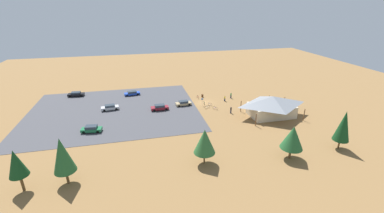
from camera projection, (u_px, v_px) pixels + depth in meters
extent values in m
plane|color=olive|center=(205.00, 103.00, 71.73)|extent=(160.00, 160.00, 0.00)
cube|color=#424247|center=(114.00, 110.00, 66.93)|extent=(43.21, 34.78, 0.05)
cube|color=beige|center=(271.00, 110.00, 63.16)|extent=(10.49, 6.52, 2.99)
pyramid|color=gray|center=(272.00, 101.00, 62.18)|extent=(12.88, 8.91, 2.20)
cylinder|color=brown|center=(284.00, 102.00, 68.33)|extent=(0.20, 0.20, 2.99)
cylinder|color=brown|center=(241.00, 106.00, 65.69)|extent=(0.20, 0.20, 2.99)
cylinder|color=brown|center=(304.00, 115.00, 60.62)|extent=(0.20, 0.20, 2.99)
cylinder|color=brown|center=(256.00, 120.00, 57.98)|extent=(0.20, 0.20, 2.99)
cylinder|color=brown|center=(202.00, 96.00, 76.23)|extent=(0.60, 0.60, 0.90)
cylinder|color=#99999E|center=(202.00, 102.00, 69.67)|extent=(0.08, 0.08, 2.20)
cube|color=#1959B2|center=(202.00, 99.00, 69.37)|extent=(0.56, 0.04, 0.40)
cylinder|color=brown|center=(290.00, 153.00, 45.97)|extent=(0.40, 0.40, 2.14)
cone|color=#235B2D|center=(293.00, 137.00, 44.76)|extent=(3.97, 3.97, 4.25)
cylinder|color=brown|center=(339.00, 144.00, 49.09)|extent=(0.30, 0.30, 1.86)
cone|color=#14421E|center=(344.00, 126.00, 47.60)|extent=(2.95, 2.95, 5.99)
cylinder|color=brown|center=(22.00, 183.00, 37.91)|extent=(0.40, 0.40, 2.69)
cone|color=#14421E|center=(16.00, 163.00, 36.59)|extent=(2.71, 2.71, 4.30)
cylinder|color=brown|center=(67.00, 177.00, 39.51)|extent=(0.41, 0.41, 2.30)
cone|color=#235B2D|center=(62.00, 155.00, 38.00)|extent=(3.30, 3.30, 5.67)
cylinder|color=brown|center=(204.00, 158.00, 44.39)|extent=(0.29, 0.29, 2.27)
cone|color=#2D6633|center=(205.00, 141.00, 43.13)|extent=(3.76, 3.76, 4.41)
torus|color=black|center=(197.00, 97.00, 75.66)|extent=(0.13, 0.74, 0.74)
torus|color=black|center=(198.00, 98.00, 74.72)|extent=(0.13, 0.74, 0.74)
cylinder|color=red|center=(198.00, 97.00, 75.15)|extent=(0.16, 0.99, 0.04)
cylinder|color=red|center=(198.00, 96.00, 75.27)|extent=(0.04, 0.04, 0.47)
cube|color=black|center=(198.00, 95.00, 75.18)|extent=(0.10, 0.21, 0.05)
cylinder|color=red|center=(198.00, 97.00, 74.72)|extent=(0.04, 0.04, 0.52)
cylinder|color=black|center=(198.00, 96.00, 74.62)|extent=(0.48, 0.09, 0.03)
torus|color=black|center=(204.00, 102.00, 71.35)|extent=(0.17, 0.74, 0.74)
torus|color=black|center=(204.00, 104.00, 70.44)|extent=(0.17, 0.74, 0.74)
cylinder|color=#1E7F38|center=(204.00, 102.00, 70.85)|extent=(0.20, 0.90, 0.04)
cylinder|color=#1E7F38|center=(204.00, 102.00, 70.97)|extent=(0.04, 0.04, 0.45)
cube|color=black|center=(204.00, 101.00, 70.89)|extent=(0.11, 0.21, 0.05)
cylinder|color=#1E7F38|center=(204.00, 103.00, 70.44)|extent=(0.04, 0.04, 0.46)
cylinder|color=black|center=(204.00, 102.00, 70.35)|extent=(0.48, 0.12, 0.03)
torus|color=black|center=(261.00, 102.00, 71.44)|extent=(0.53, 0.50, 0.69)
torus|color=black|center=(263.00, 101.00, 72.26)|extent=(0.53, 0.50, 0.69)
cylinder|color=black|center=(262.00, 101.00, 71.81)|extent=(0.74, 0.69, 0.04)
cylinder|color=black|center=(262.00, 101.00, 71.63)|extent=(0.04, 0.04, 0.41)
cube|color=black|center=(262.00, 100.00, 71.55)|extent=(0.20, 0.19, 0.05)
cylinder|color=black|center=(263.00, 100.00, 72.09)|extent=(0.04, 0.04, 0.48)
cylinder|color=black|center=(263.00, 100.00, 72.00)|extent=(0.35, 0.37, 0.03)
torus|color=black|center=(270.00, 98.00, 74.42)|extent=(0.30, 0.69, 0.72)
torus|color=black|center=(269.00, 97.00, 75.30)|extent=(0.30, 0.69, 0.72)
cylinder|color=yellow|center=(270.00, 97.00, 74.82)|extent=(0.35, 0.84, 0.04)
cylinder|color=yellow|center=(270.00, 97.00, 74.62)|extent=(0.04, 0.04, 0.44)
cube|color=black|center=(270.00, 96.00, 74.54)|extent=(0.15, 0.22, 0.05)
cylinder|color=yellow|center=(270.00, 96.00, 75.13)|extent=(0.04, 0.04, 0.46)
cylinder|color=black|center=(270.00, 96.00, 75.04)|extent=(0.46, 0.20, 0.03)
torus|color=black|center=(217.00, 109.00, 67.09)|extent=(0.51, 0.57, 0.73)
torus|color=black|center=(214.00, 108.00, 67.61)|extent=(0.51, 0.57, 0.73)
cylinder|color=#722D9E|center=(215.00, 108.00, 67.30)|extent=(0.61, 0.70, 0.04)
cylinder|color=#722D9E|center=(216.00, 108.00, 67.18)|extent=(0.04, 0.04, 0.38)
cube|color=black|center=(216.00, 107.00, 67.11)|extent=(0.19, 0.20, 0.05)
cylinder|color=#722D9E|center=(214.00, 107.00, 67.47)|extent=(0.04, 0.04, 0.50)
cylinder|color=black|center=(214.00, 106.00, 67.37)|extent=(0.38, 0.34, 0.03)
torus|color=black|center=(206.00, 107.00, 67.96)|extent=(0.69, 0.25, 0.71)
torus|color=black|center=(209.00, 107.00, 68.43)|extent=(0.69, 0.25, 0.71)
cylinder|color=silver|center=(207.00, 107.00, 68.15)|extent=(0.89, 0.31, 0.04)
cylinder|color=silver|center=(207.00, 106.00, 68.03)|extent=(0.04, 0.04, 0.44)
cube|color=black|center=(207.00, 106.00, 67.95)|extent=(0.21, 0.14, 0.05)
cylinder|color=silver|center=(209.00, 106.00, 68.29)|extent=(0.04, 0.04, 0.49)
cylinder|color=black|center=(209.00, 105.00, 68.20)|extent=(0.17, 0.47, 0.03)
torus|color=black|center=(274.00, 100.00, 72.95)|extent=(0.66, 0.21, 0.67)
torus|color=black|center=(270.00, 100.00, 72.97)|extent=(0.66, 0.21, 0.67)
cylinder|color=#197A7F|center=(272.00, 100.00, 72.92)|extent=(0.91, 0.27, 0.04)
cylinder|color=#197A7F|center=(273.00, 100.00, 72.88)|extent=(0.04, 0.04, 0.38)
cube|color=black|center=(273.00, 99.00, 72.81)|extent=(0.21, 0.13, 0.05)
cylinder|color=#197A7F|center=(271.00, 99.00, 72.88)|extent=(0.04, 0.04, 0.47)
cylinder|color=black|center=(271.00, 99.00, 72.79)|extent=(0.15, 0.47, 0.03)
torus|color=black|center=(279.00, 101.00, 72.01)|extent=(0.46, 0.56, 0.69)
torus|color=black|center=(280.00, 100.00, 72.93)|extent=(0.46, 0.56, 0.69)
cylinder|color=#B7B7BC|center=(280.00, 100.00, 72.43)|extent=(0.66, 0.81, 0.04)
cylinder|color=#B7B7BC|center=(280.00, 100.00, 72.22)|extent=(0.04, 0.04, 0.44)
cube|color=black|center=(280.00, 100.00, 72.14)|extent=(0.19, 0.21, 0.05)
cylinder|color=#B7B7BC|center=(280.00, 100.00, 72.75)|extent=(0.04, 0.04, 0.44)
cylinder|color=black|center=(280.00, 99.00, 72.67)|extent=(0.39, 0.33, 0.03)
torus|color=black|center=(208.00, 104.00, 70.22)|extent=(0.51, 0.59, 0.74)
torus|color=black|center=(211.00, 105.00, 69.65)|extent=(0.51, 0.59, 0.74)
cylinder|color=#2347B7|center=(210.00, 104.00, 69.89)|extent=(0.65, 0.75, 0.04)
cylinder|color=#2347B7|center=(209.00, 103.00, 69.95)|extent=(0.04, 0.04, 0.43)
cube|color=black|center=(209.00, 103.00, 69.87)|extent=(0.19, 0.20, 0.05)
cylinder|color=#2347B7|center=(211.00, 104.00, 69.62)|extent=(0.04, 0.04, 0.46)
cylinder|color=black|center=(211.00, 103.00, 69.53)|extent=(0.39, 0.34, 0.03)
cube|color=black|center=(76.00, 95.00, 76.73)|extent=(4.70, 2.20, 0.64)
cube|color=#2D3842|center=(76.00, 93.00, 76.51)|extent=(2.68, 1.84, 0.50)
cylinder|color=black|center=(70.00, 96.00, 75.82)|extent=(0.65, 0.26, 0.64)
cylinder|color=black|center=(72.00, 95.00, 77.35)|extent=(0.65, 0.26, 0.64)
cylinder|color=black|center=(81.00, 96.00, 76.28)|extent=(0.65, 0.26, 0.64)
cylinder|color=black|center=(82.00, 94.00, 77.80)|extent=(0.65, 0.26, 0.64)
cube|color=#BCBCC1|center=(110.00, 108.00, 66.95)|extent=(4.63, 2.27, 0.66)
cube|color=#2D3842|center=(110.00, 106.00, 66.73)|extent=(2.65, 1.84, 0.51)
cylinder|color=black|center=(104.00, 110.00, 65.88)|extent=(0.66, 0.29, 0.64)
cylinder|color=black|center=(104.00, 108.00, 67.26)|extent=(0.66, 0.29, 0.64)
cylinder|color=black|center=(116.00, 109.00, 66.81)|extent=(0.66, 0.29, 0.64)
cylinder|color=black|center=(116.00, 107.00, 68.19)|extent=(0.66, 0.29, 0.64)
cube|color=tan|center=(184.00, 104.00, 69.88)|extent=(4.39, 2.05, 0.57)
cube|color=#2D3842|center=(183.00, 102.00, 69.67)|extent=(2.50, 1.69, 0.54)
cylinder|color=black|center=(179.00, 106.00, 68.88)|extent=(0.66, 0.27, 0.64)
cylinder|color=black|center=(178.00, 104.00, 70.19)|extent=(0.66, 0.27, 0.64)
cylinder|color=black|center=(189.00, 105.00, 69.71)|extent=(0.66, 0.27, 0.64)
cylinder|color=black|center=(188.00, 103.00, 71.01)|extent=(0.66, 0.27, 0.64)
cube|color=maroon|center=(160.00, 108.00, 66.89)|extent=(4.62, 1.88, 0.67)
cube|color=#2D3842|center=(160.00, 106.00, 66.65)|extent=(2.60, 1.63, 0.57)
cylinder|color=black|center=(154.00, 110.00, 65.92)|extent=(0.64, 0.23, 0.64)
cylinder|color=black|center=(154.00, 108.00, 67.33)|extent=(0.64, 0.23, 0.64)
cylinder|color=black|center=(166.00, 109.00, 66.63)|extent=(0.64, 0.23, 0.64)
cylinder|color=black|center=(165.00, 107.00, 68.04)|extent=(0.64, 0.23, 0.64)
cube|color=#1E42B2|center=(132.00, 94.00, 77.69)|extent=(4.84, 2.38, 0.55)
cube|color=#2D3842|center=(132.00, 92.00, 77.49)|extent=(2.79, 1.88, 0.48)
cylinder|color=black|center=(127.00, 96.00, 76.57)|extent=(0.66, 0.31, 0.64)
cylinder|color=black|center=(127.00, 94.00, 77.88)|extent=(0.66, 0.31, 0.64)
cylinder|color=black|center=(138.00, 94.00, 77.62)|extent=(0.66, 0.31, 0.64)
cylinder|color=black|center=(137.00, 93.00, 78.94)|extent=(0.66, 0.31, 0.64)
cube|color=#1E6B3D|center=(92.00, 130.00, 55.44)|extent=(4.50, 2.33, 0.66)
cube|color=#2D3842|center=(91.00, 127.00, 55.20)|extent=(2.60, 1.86, 0.59)
cylinder|color=black|center=(84.00, 132.00, 54.70)|extent=(0.66, 0.31, 0.64)
cylinder|color=black|center=(86.00, 129.00, 56.11)|extent=(0.66, 0.31, 0.64)
cylinder|color=black|center=(98.00, 132.00, 54.94)|extent=(0.66, 0.31, 0.64)
cylinder|color=black|center=(99.00, 129.00, 56.35)|extent=(0.66, 0.31, 0.64)
cube|color=#2D3347|center=(231.00, 97.00, 75.35)|extent=(0.34, 0.26, 0.87)
cylinder|color=green|center=(231.00, 94.00, 75.06)|extent=(0.36, 0.36, 0.67)
sphere|color=tan|center=(231.00, 93.00, 74.88)|extent=(0.24, 0.24, 0.24)
cube|color=#2D3347|center=(225.00, 100.00, 73.10)|extent=(0.33, 0.26, 0.82)
cylinder|color=yellow|center=(225.00, 97.00, 72.83)|extent=(0.36, 0.36, 0.62)
sphere|color=tan|center=(225.00, 96.00, 72.66)|extent=(0.24, 0.24, 0.24)
cube|color=#2D3347|center=(231.00, 112.00, 65.05)|extent=(0.37, 0.31, 0.89)
cylinder|color=black|center=(231.00, 109.00, 64.75)|extent=(0.36, 0.36, 0.69)
sphere|color=tan|center=(231.00, 107.00, 64.57)|extent=(0.24, 0.24, 0.24)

